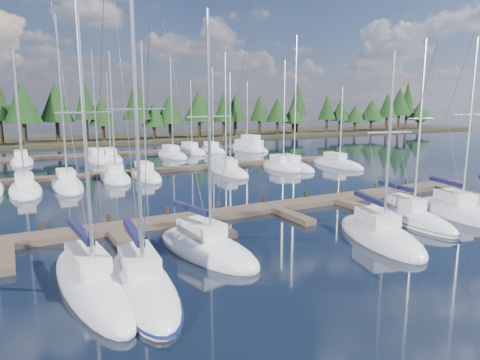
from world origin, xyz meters
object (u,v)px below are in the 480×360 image
front_sailboat_0 (91,283)px  front_sailboat_4 (408,218)px  main_dock (276,209)px  front_sailboat_3 (379,235)px  front_sailboat_2 (206,248)px  front_sailboat_5 (457,212)px  motor_yacht_right (249,148)px  front_sailboat_1 (141,285)px

front_sailboat_0 → front_sailboat_4: 21.17m
main_dock → front_sailboat_3: front_sailboat_3 is taller
main_dock → front_sailboat_2: (-8.31, -5.84, 0.08)m
front_sailboat_0 → main_dock: bearing=27.8°
front_sailboat_2 → front_sailboat_5: 19.44m
front_sailboat_5 → front_sailboat_4: bearing=174.2°
front_sailboat_2 → motor_yacht_right: bearing=58.0°
front_sailboat_4 → motor_yacht_right: 46.34m
main_dock → front_sailboat_5: 13.21m
front_sailboat_2 → motor_yacht_right: size_ratio=1.43×
front_sailboat_0 → front_sailboat_3: bearing=-3.3°
main_dock → front_sailboat_4: size_ratio=3.41×
front_sailboat_4 → front_sailboat_5: front_sailboat_5 is taller
front_sailboat_3 → motor_yacht_right: size_ratio=1.25×
main_dock → motor_yacht_right: motor_yacht_right is taller
front_sailboat_4 → motor_yacht_right: front_sailboat_4 is taller
front_sailboat_0 → front_sailboat_4: front_sailboat_0 is taller
main_dock → front_sailboat_2: size_ratio=3.27×
front_sailboat_3 → motor_yacht_right: front_sailboat_3 is taller
front_sailboat_0 → front_sailboat_3: size_ratio=1.20×
main_dock → front_sailboat_5: bearing=-33.0°
front_sailboat_3 → motor_yacht_right: 49.63m
front_sailboat_1 → front_sailboat_4: front_sailboat_1 is taller
front_sailboat_0 → front_sailboat_3: 16.43m
front_sailboat_2 → front_sailboat_4: size_ratio=1.04×
front_sailboat_3 → front_sailboat_5: front_sailboat_5 is taller
main_dock → front_sailboat_4: (6.53, -6.73, 0.08)m
front_sailboat_1 → front_sailboat_3: (14.51, 0.28, -0.02)m
front_sailboat_1 → front_sailboat_2: bearing=34.9°
front_sailboat_1 → front_sailboat_5: 23.87m
front_sailboat_1 → front_sailboat_0: bearing=147.5°
front_sailboat_1 → front_sailboat_3: 14.51m
front_sailboat_2 → front_sailboat_4: 14.86m
main_dock → front_sailboat_1: front_sailboat_1 is taller
front_sailboat_1 → front_sailboat_3: bearing=1.1°
front_sailboat_2 → front_sailboat_4: front_sailboat_2 is taller
main_dock → front_sailboat_0: size_ratio=3.14×
main_dock → front_sailboat_5: front_sailboat_5 is taller
front_sailboat_5 → motor_yacht_right: 45.78m
front_sailboat_5 → front_sailboat_3: bearing=-171.1°
front_sailboat_0 → front_sailboat_5: 25.70m
main_dock → front_sailboat_1: bearing=-145.0°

